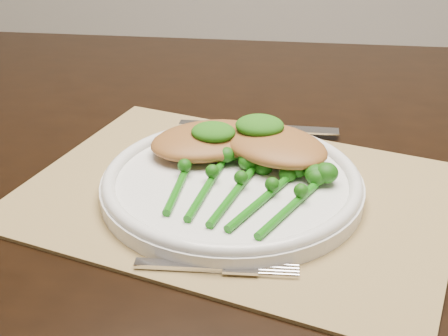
# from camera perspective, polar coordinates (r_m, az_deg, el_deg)

# --- Properties ---
(placemat) EXTENTS (0.54, 0.46, 0.00)m
(placemat) POSITION_cam_1_polar(r_m,az_deg,el_deg) (0.70, 1.18, -2.46)
(placemat) COLOR #9C814F
(placemat) RESTS_ON dining_table
(dinner_plate) EXTENTS (0.29, 0.29, 0.03)m
(dinner_plate) POSITION_cam_1_polar(r_m,az_deg,el_deg) (0.69, 0.73, -1.35)
(dinner_plate) COLOR white
(dinner_plate) RESTS_ON placemat
(knife) EXTENTS (0.22, 0.02, 0.01)m
(knife) POSITION_cam_1_polar(r_m,az_deg,el_deg) (0.85, 1.72, 3.76)
(knife) COLOR silver
(knife) RESTS_ON placemat
(fork) EXTENTS (0.15, 0.02, 0.00)m
(fork) POSITION_cam_1_polar(r_m,az_deg,el_deg) (0.58, 0.30, -9.07)
(fork) COLOR silver
(fork) RESTS_ON placemat
(chicken_fillet_left) EXTENTS (0.17, 0.16, 0.03)m
(chicken_fillet_left) POSITION_cam_1_polar(r_m,az_deg,el_deg) (0.75, -1.33, 2.55)
(chicken_fillet_left) COLOR #9A612C
(chicken_fillet_left) RESTS_ON dinner_plate
(chicken_fillet_right) EXTENTS (0.17, 0.16, 0.03)m
(chicken_fillet_right) POSITION_cam_1_polar(r_m,az_deg,el_deg) (0.73, 4.51, 2.18)
(chicken_fillet_right) COLOR #9A612C
(chicken_fillet_right) RESTS_ON dinner_plate
(pesto_dollop_left) EXTENTS (0.05, 0.04, 0.02)m
(pesto_dollop_left) POSITION_cam_1_polar(r_m,az_deg,el_deg) (0.73, -0.99, 3.32)
(pesto_dollop_left) COLOR #144C0A
(pesto_dollop_left) RESTS_ON chicken_fillet_left
(pesto_dollop_right) EXTENTS (0.06, 0.05, 0.02)m
(pesto_dollop_right) POSITION_cam_1_polar(r_m,az_deg,el_deg) (0.74, 3.28, 3.90)
(pesto_dollop_right) COLOR #144C0A
(pesto_dollop_right) RESTS_ON chicken_fillet_right
(broccolini_bundle) EXTENTS (0.19, 0.20, 0.04)m
(broccolini_bundle) POSITION_cam_1_polar(r_m,az_deg,el_deg) (0.66, 0.93, -2.32)
(broccolini_bundle) COLOR #115F0C
(broccolini_bundle) RESTS_ON dinner_plate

